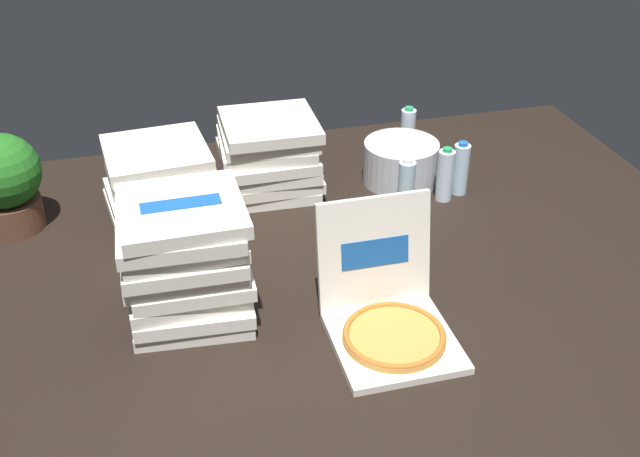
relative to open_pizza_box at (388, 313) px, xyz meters
name	(u,v)px	position (x,y,z in m)	size (l,w,h in m)	color
ground_plane	(315,281)	(-0.15, 0.35, -0.09)	(3.20, 2.40, 0.02)	black
open_pizza_box	(388,313)	(0.00, 0.00, 0.00)	(0.38, 0.45, 0.40)	silver
pizza_stack_left_mid	(160,186)	(-0.63, 0.87, 0.08)	(0.43, 0.43, 0.32)	silver
pizza_stack_right_near	(269,155)	(-0.17, 1.03, 0.08)	(0.41, 0.41, 0.32)	silver
pizza_stack_right_mid	(185,259)	(-0.59, 0.28, 0.13)	(0.41, 0.42, 0.41)	silver
ice_bucket	(401,162)	(0.39, 0.96, 0.01)	(0.32, 0.32, 0.18)	#B7BABF
water_bottle_0	(461,169)	(0.59, 0.80, 0.03)	(0.07, 0.07, 0.23)	silver
water_bottle_1	(445,175)	(0.51, 0.76, 0.03)	(0.07, 0.07, 0.23)	silver
water_bottle_2	(406,186)	(0.32, 0.71, 0.03)	(0.07, 0.07, 0.23)	silver
water_bottle_3	(408,132)	(0.51, 1.20, 0.03)	(0.07, 0.07, 0.23)	silver
potted_plant	(4,181)	(-1.20, 0.98, 0.13)	(0.29, 0.29, 0.39)	#513323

